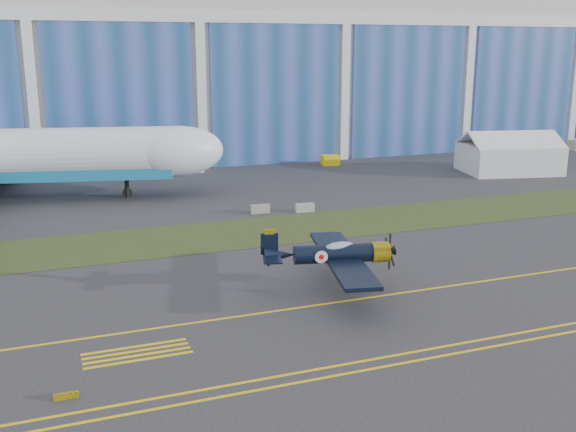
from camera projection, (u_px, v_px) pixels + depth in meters
name	position (u px, v px, depth m)	size (l,w,h in m)	color
ground	(359.00, 273.00, 51.40)	(260.00, 260.00, 0.00)	#36363C
grass_median	(293.00, 228.00, 64.09)	(260.00, 10.00, 0.02)	#475128
hangar	(168.00, 58.00, 112.83)	(220.00, 45.70, 30.00)	silver
taxiway_centreline	(391.00, 294.00, 46.87)	(200.00, 0.20, 0.02)	yellow
edge_line_near	(474.00, 350.00, 38.26)	(80.00, 0.20, 0.02)	yellow
edge_line_far	(464.00, 343.00, 39.16)	(80.00, 0.20, 0.02)	yellow
hold_short_ladder	(137.00, 353.00, 37.85)	(6.00, 2.40, 0.02)	yellow
guard_board_left	(66.00, 396.00, 32.90)	(1.20, 0.15, 0.35)	yellow
warbird	(334.00, 254.00, 46.88)	(13.27, 14.92, 3.81)	black
tent	(510.00, 151.00, 92.05)	(14.10, 11.61, 5.76)	white
shipping_container	(178.00, 162.00, 92.51)	(6.66, 2.66, 2.88)	silver
tug	(330.00, 160.00, 98.21)	(2.53, 1.58, 1.48)	yellow
gse_box	(575.00, 145.00, 112.78)	(2.89, 1.54, 1.73)	#ACAA8B
barrier_a	(260.00, 209.00, 69.74)	(2.00, 0.60, 0.90)	gray
barrier_b	(305.00, 208.00, 70.28)	(2.00, 0.60, 0.90)	#8F9894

